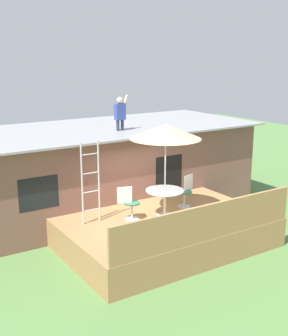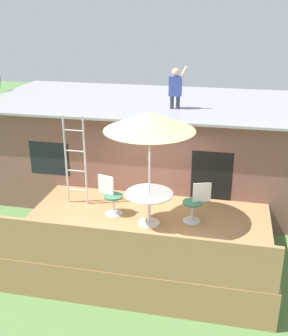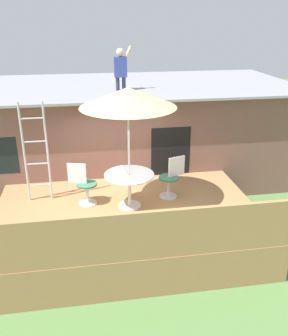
% 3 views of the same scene
% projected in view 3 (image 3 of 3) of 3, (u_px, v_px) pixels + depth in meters
% --- Properties ---
extents(ground_plane, '(40.00, 40.00, 0.00)m').
position_uv_depth(ground_plane, '(127.00, 239.00, 8.30)').
color(ground_plane, '#567F42').
extents(house, '(10.50, 4.50, 2.79)m').
position_uv_depth(house, '(111.00, 132.00, 11.04)').
color(house, brown).
rests_on(house, ground).
extents(deck, '(5.50, 3.79, 0.80)m').
position_uv_depth(deck, '(127.00, 224.00, 8.14)').
color(deck, '#A87A4C').
rests_on(deck, ground).
extents(deck_railing, '(5.40, 0.08, 0.90)m').
position_uv_depth(deck_railing, '(140.00, 236.00, 6.14)').
color(deck_railing, '#A87A4C').
rests_on(deck_railing, deck).
extents(patio_table, '(1.04, 1.04, 0.74)m').
position_uv_depth(patio_table, '(129.00, 181.00, 7.83)').
color(patio_table, silver).
rests_on(patio_table, deck).
extents(patio_umbrella, '(1.90, 1.90, 2.54)m').
position_uv_depth(patio_umbrella, '(128.00, 97.00, 7.16)').
color(patio_umbrella, silver).
rests_on(patio_umbrella, deck).
extents(step_ladder, '(0.52, 0.04, 2.20)m').
position_uv_depth(step_ladder, '(36.00, 153.00, 7.93)').
color(step_ladder, silver).
rests_on(step_ladder, deck).
extents(person_figure, '(0.47, 0.20, 1.11)m').
position_uv_depth(person_figure, '(121.00, 66.00, 9.51)').
color(person_figure, '#33384C').
rests_on(person_figure, house).
extents(patio_chair_left, '(0.61, 0.44, 0.92)m').
position_uv_depth(patio_chair_left, '(83.00, 184.00, 8.00)').
color(patio_chair_left, silver).
rests_on(patio_chair_left, deck).
extents(patio_chair_right, '(0.61, 0.44, 0.92)m').
position_uv_depth(patio_chair_right, '(171.00, 177.00, 8.34)').
color(patio_chair_right, silver).
rests_on(patio_chair_right, deck).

